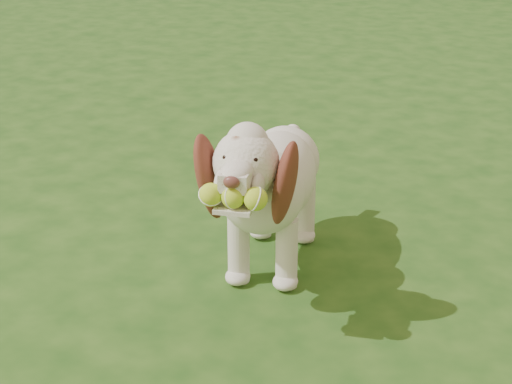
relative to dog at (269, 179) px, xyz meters
The scene contains 2 objects.
ground 0.75m from the dog, 21.35° to the left, with size 80.00×80.00×0.00m, color #1B4313.
dog is the anchor object (origin of this frame).
Camera 1 is at (0.99, -3.18, 1.81)m, focal length 60.00 mm.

